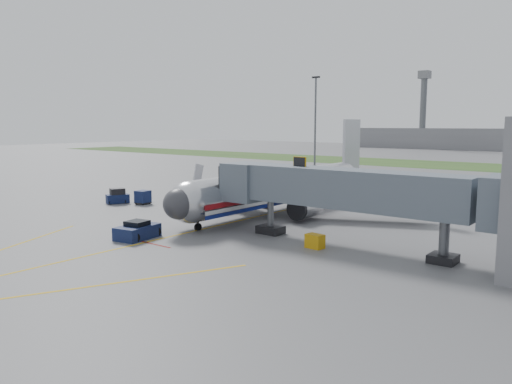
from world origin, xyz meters
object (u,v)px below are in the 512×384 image
Objects in this scene: pushback_tug at (137,231)px; ramp_worker at (205,192)px; airliner at (283,187)px; belt_loader at (198,202)px; baggage_tug at (118,197)px.

pushback_tug is 2.67× the size of ramp_worker.
belt_loader is (-10.02, -3.34, -2.19)m from airliner.
belt_loader reaches higher than ramp_worker.
pushback_tug is 19.98m from baggage_tug.
ramp_worker is at bearing 120.30° from pushback_tug.
airliner is 9.02× the size of pushback_tug.
ramp_worker is at bearing 61.88° from baggage_tug.
airliner is at bearing 18.46° from belt_loader.
belt_loader is at bearing 29.85° from baggage_tug.
ramp_worker is (-13.48, 1.47, -1.91)m from airliner.
pushback_tug is 17.52m from belt_loader.
baggage_tug is at bearing -150.15° from belt_loader.
pushback_tug is at bearing -31.39° from baggage_tug.
baggage_tug is (-17.06, 10.41, 0.18)m from pushback_tug.
belt_loader is at bearing -110.29° from ramp_worker.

